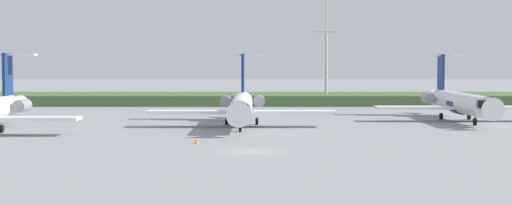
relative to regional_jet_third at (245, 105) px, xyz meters
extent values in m
plane|color=gray|center=(1.42, 2.38, -2.54)|extent=(500.00, 500.00, 0.00)
cube|color=#426033|center=(1.42, 50.57, -1.60)|extent=(320.00, 20.00, 1.88)
cone|color=white|center=(-28.62, 2.51, -0.09)|extent=(2.30, 4.00, 2.29)
cube|color=white|center=(-22.72, -12.49, -0.69)|extent=(11.00, 3.20, 0.36)
cube|color=navy|center=(-28.62, -0.49, 3.86)|extent=(0.36, 3.20, 5.20)
cube|color=white|center=(-28.62, -0.19, 6.26)|extent=(6.80, 1.80, 0.24)
cylinder|color=gray|center=(-26.37, -2.29, 0.11)|extent=(1.50, 3.40, 1.50)
cylinder|color=black|center=(-26.72, -9.09, -2.09)|extent=(0.35, 0.90, 0.90)
cylinder|color=white|center=(0.00, -0.59, -0.09)|extent=(2.70, 24.00, 2.70)
cone|color=white|center=(0.00, -14.09, -0.09)|extent=(2.70, 3.00, 2.70)
cone|color=white|center=(0.00, 13.41, -0.09)|extent=(2.29, 4.00, 2.29)
cube|color=black|center=(0.00, -12.19, 0.39)|extent=(2.03, 1.80, 0.90)
cylinder|color=navy|center=(0.00, -0.59, -0.24)|extent=(2.76, 3.60, 2.76)
cube|color=white|center=(-5.90, -1.59, -0.69)|extent=(11.00, 3.20, 0.36)
cube|color=white|center=(5.91, -1.59, -0.69)|extent=(11.00, 3.20, 0.36)
cube|color=navy|center=(0.00, 10.41, 3.86)|extent=(0.36, 3.20, 5.20)
cube|color=white|center=(0.00, 10.71, 6.26)|extent=(6.80, 1.80, 0.24)
cylinder|color=gray|center=(-2.25, 8.61, 0.11)|extent=(1.50, 3.40, 1.50)
cylinder|color=gray|center=(2.25, 8.61, 0.11)|extent=(1.50, 3.40, 1.50)
cylinder|color=gray|center=(0.00, -8.03, -1.54)|extent=(0.20, 0.20, 0.65)
cylinder|color=black|center=(0.00, -8.03, -2.09)|extent=(0.30, 0.90, 0.90)
cylinder|color=black|center=(-1.90, 1.81, -2.09)|extent=(0.35, 0.90, 0.90)
cylinder|color=black|center=(1.90, 1.81, -2.09)|extent=(0.35, 0.90, 0.90)
cylinder|color=white|center=(29.09, 8.39, -0.09)|extent=(2.70, 24.00, 2.70)
cone|color=white|center=(29.09, -5.11, -0.09)|extent=(2.70, 3.00, 2.70)
cone|color=white|center=(29.09, 22.39, -0.09)|extent=(2.30, 4.00, 2.29)
cube|color=black|center=(29.09, -3.21, 0.39)|extent=(2.02, 1.80, 0.90)
cylinder|color=navy|center=(29.09, 8.39, -0.24)|extent=(2.76, 3.60, 2.76)
cube|color=white|center=(23.18, 7.39, -0.69)|extent=(11.00, 3.20, 0.36)
cube|color=white|center=(34.99, 7.39, -0.69)|extent=(11.00, 3.20, 0.36)
cube|color=navy|center=(29.09, 19.39, 3.86)|extent=(0.36, 3.20, 5.20)
cube|color=white|center=(29.09, 19.69, 6.26)|extent=(6.80, 1.80, 0.24)
cylinder|color=gray|center=(26.84, 17.59, 0.11)|extent=(1.50, 3.40, 1.50)
cylinder|color=gray|center=(31.34, 17.59, 0.11)|extent=(1.50, 3.40, 1.50)
cylinder|color=gray|center=(29.09, 0.95, -1.54)|extent=(0.20, 0.20, 0.65)
cylinder|color=black|center=(29.09, 0.95, -2.09)|extent=(0.30, 0.90, 0.90)
cylinder|color=black|center=(27.19, 10.79, -2.09)|extent=(0.35, 0.90, 0.90)
cylinder|color=black|center=(30.99, 10.79, -2.09)|extent=(0.35, 0.90, 0.90)
cylinder|color=#B2B2B7|center=(15.07, 52.22, 4.02)|extent=(0.50, 0.50, 13.11)
cylinder|color=#B2B2B7|center=(15.07, 52.22, 14.10)|extent=(0.28, 0.28, 7.06)
cube|color=#B2B2B7|center=(15.07, 52.22, 10.97)|extent=(4.40, 0.20, 0.20)
cone|color=orange|center=(-3.97, -21.04, -2.26)|extent=(0.44, 0.44, 0.55)
camera|label=1|loc=(1.80, -97.28, 5.49)|focal=55.55mm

